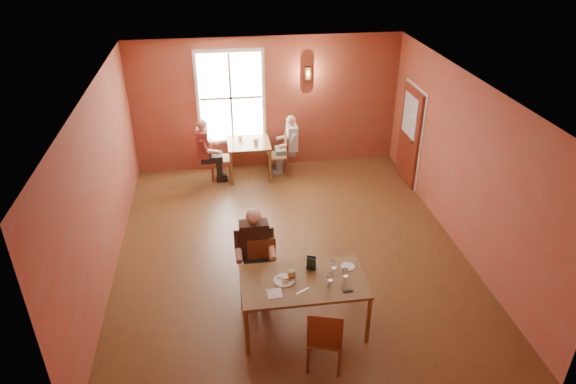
{
  "coord_description": "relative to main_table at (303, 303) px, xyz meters",
  "views": [
    {
      "loc": [
        -1.11,
        -7.47,
        5.34
      ],
      "look_at": [
        0.0,
        0.2,
        1.05
      ],
      "focal_mm": 32.0,
      "sensor_mm": 36.0,
      "label": 1
    }
  ],
  "objects": [
    {
      "name": "sandwich",
      "position": [
        -0.16,
        0.07,
        0.47
      ],
      "size": [
        0.1,
        0.1,
        0.11
      ],
      "primitive_type": "cube",
      "rotation": [
        0.0,
        0.0,
        0.11
      ],
      "color": "tan",
      "rests_on": "main_table"
    },
    {
      "name": "menu_stand",
      "position": [
        0.15,
        0.23,
        0.52
      ],
      "size": [
        0.14,
        0.11,
        0.22
      ],
      "primitive_type": "cube",
      "rotation": [
        0.0,
        0.0,
        -0.42
      ],
      "color": "black",
      "rests_on": "main_table"
    },
    {
      "name": "chair_diner_main",
      "position": [
        -0.5,
        0.65,
        0.09
      ],
      "size": [
        0.44,
        0.44,
        0.99
      ],
      "primitive_type": null,
      "rotation": [
        0.0,
        0.0,
        3.14
      ],
      "color": "brown",
      "rests_on": "ground"
    },
    {
      "name": "diner_white",
      "position": [
        0.3,
        4.92,
        0.24
      ],
      "size": [
        0.52,
        0.52,
        1.31
      ],
      "primitive_type": null,
      "rotation": [
        0.0,
        0.0,
        1.57
      ],
      "color": "white",
      "rests_on": "ground"
    },
    {
      "name": "ceiling",
      "position": [
        0.09,
        1.93,
        2.59
      ],
      "size": [
        6.0,
        7.0,
        0.04
      ],
      "primitive_type": "cube",
      "color": "white",
      "rests_on": "wall_back"
    },
    {
      "name": "chair_empty",
      "position": [
        0.17,
        -0.74,
        0.09
      ],
      "size": [
        0.55,
        0.55,
        1.0
      ],
      "primitive_type": null,
      "rotation": [
        0.0,
        0.0,
        -0.29
      ],
      "color": "brown",
      "rests_on": "ground"
    },
    {
      "name": "goblet_b",
      "position": [
        0.57,
        -0.08,
        0.51
      ],
      "size": [
        0.11,
        0.11,
        0.21
      ],
      "primitive_type": null,
      "rotation": [
        0.0,
        0.0,
        0.33
      ],
      "color": "white",
      "rests_on": "main_table"
    },
    {
      "name": "main_table",
      "position": [
        0.0,
        0.0,
        0.0
      ],
      "size": [
        1.75,
        0.98,
        0.82
      ],
      "primitive_type": null,
      "color": "brown",
      "rests_on": "ground"
    },
    {
      "name": "wall_sconce",
      "position": [
        0.99,
        5.33,
        1.79
      ],
      "size": [
        0.16,
        0.16,
        0.28
      ],
      "primitive_type": "cylinder",
      "color": "brown",
      "rests_on": "wall_back"
    },
    {
      "name": "chair_diner_maroon",
      "position": [
        -1.03,
        4.92,
        0.07
      ],
      "size": [
        0.42,
        0.42,
        0.96
      ],
      "primitive_type": null,
      "rotation": [
        0.0,
        0.0,
        -1.57
      ],
      "color": "#5A3318",
      "rests_on": "ground"
    },
    {
      "name": "side_plate",
      "position": [
        0.69,
        0.22,
        0.42
      ],
      "size": [
        0.24,
        0.24,
        0.02
      ],
      "primitive_type": "cylinder",
      "rotation": [
        0.0,
        0.0,
        -0.25
      ],
      "color": "silver",
      "rests_on": "main_table"
    },
    {
      "name": "sunglasses",
      "position": [
        0.56,
        -0.31,
        0.42
      ],
      "size": [
        0.13,
        0.04,
        0.02
      ],
      "primitive_type": "cube",
      "rotation": [
        0.0,
        0.0,
        0.01
      ],
      "color": "#242428",
      "rests_on": "main_table"
    },
    {
      "name": "second_table",
      "position": [
        -0.38,
        4.92,
        -0.0
      ],
      "size": [
        0.93,
        0.93,
        0.82
      ],
      "primitive_type": null,
      "color": "brown",
      "rests_on": "ground"
    },
    {
      "name": "wall_right",
      "position": [
        3.09,
        1.93,
        1.09
      ],
      "size": [
        0.04,
        7.0,
        3.0
      ],
      "primitive_type": "cube",
      "color": "brown",
      "rests_on": "ground"
    },
    {
      "name": "cup_a",
      "position": [
        -0.23,
        4.82,
        0.46
      ],
      "size": [
        0.16,
        0.16,
        0.1
      ],
      "primitive_type": "imported",
      "rotation": [
        0.0,
        0.0,
        -0.35
      ],
      "color": "white",
      "rests_on": "second_table"
    },
    {
      "name": "chair_diner_white",
      "position": [
        0.27,
        4.92,
        0.07
      ],
      "size": [
        0.42,
        0.42,
        0.95
      ],
      "primitive_type": null,
      "rotation": [
        0.0,
        0.0,
        1.57
      ],
      "color": "#503019",
      "rests_on": "ground"
    },
    {
      "name": "wall_left",
      "position": [
        -2.91,
        1.93,
        1.09
      ],
      "size": [
        0.04,
        7.0,
        3.0
      ],
      "primitive_type": "cube",
      "color": "brown",
      "rests_on": "ground"
    },
    {
      "name": "diner_maroon",
      "position": [
        -1.06,
        4.92,
        0.29
      ],
      "size": [
        0.56,
        0.56,
        1.4
      ],
      "primitive_type": null,
      "rotation": [
        0.0,
        0.0,
        -1.57
      ],
      "color": "#4F151B",
      "rests_on": "ground"
    },
    {
      "name": "cup_b",
      "position": [
        -0.56,
        5.07,
        0.46
      ],
      "size": [
        0.13,
        0.13,
        0.1
      ],
      "primitive_type": "imported",
      "rotation": [
        0.0,
        0.0,
        0.19
      ],
      "color": "silver",
      "rests_on": "second_table"
    },
    {
      "name": "wall_front",
      "position": [
        0.09,
        -1.57,
        1.09
      ],
      "size": [
        6.0,
        0.04,
        3.0
      ],
      "primitive_type": "cube",
      "color": "brown",
      "rests_on": "ground"
    },
    {
      "name": "wall_back",
      "position": [
        0.09,
        5.43,
        1.09
      ],
      "size": [
        6.0,
        0.04,
        3.0
      ],
      "primitive_type": "cube",
      "color": "brown",
      "rests_on": "ground"
    },
    {
      "name": "door",
      "position": [
        3.03,
        4.23,
        0.64
      ],
      "size": [
        0.12,
        1.04,
        2.1
      ],
      "primitive_type": "cube",
      "color": "maroon",
      "rests_on": "ground"
    },
    {
      "name": "window",
      "position": [
        -0.71,
        5.38,
        1.29
      ],
      "size": [
        1.36,
        0.1,
        1.96
      ],
      "primitive_type": "cube",
      "color": "white",
      "rests_on": "wall_back"
    },
    {
      "name": "goblet_a",
      "position": [
        0.45,
        0.12,
        0.52
      ],
      "size": [
        0.09,
        0.09,
        0.22
      ],
      "primitive_type": null,
      "rotation": [
        0.0,
        0.0,
        0.05
      ],
      "color": "white",
      "rests_on": "main_table"
    },
    {
      "name": "goblet_c",
      "position": [
        0.34,
        -0.14,
        0.52
      ],
      "size": [
        0.11,
        0.11,
        0.21
      ],
      "primitive_type": null,
      "rotation": [
        0.0,
        0.0,
        -0.28
      ],
      "color": "white",
      "rests_on": "main_table"
    },
    {
      "name": "napkin",
      "position": [
        -0.43,
        -0.22,
        0.41
      ],
      "size": [
        0.21,
        0.21,
        0.01
      ],
      "primitive_type": "cube",
      "rotation": [
        0.0,
        0.0,
        0.04
      ],
      "color": "white",
      "rests_on": "main_table"
    },
    {
      "name": "ground",
      "position": [
        0.09,
        1.93,
        -0.41
      ],
      "size": [
        6.0,
        7.0,
        0.01
      ],
      "primitive_type": "cube",
      "color": "brown",
      "rests_on": "ground"
    },
    {
      "name": "knife",
      "position": [
        -0.05,
        -0.22,
        0.41
      ],
      "size": [
        0.2,
        0.12,
        0.0
      ],
      "primitive_type": "cube",
      "rotation": [
        0.0,
        0.0,
        0.5
      ],
      "color": "white",
      "rests_on": "main_table"
    },
    {
      "name": "diner_main",
      "position": [
        -0.5,
        0.62,
        0.3
      ],
      "size": [
        0.57,
        0.57,
        1.43
      ],
      "primitive_type": null,
      "rotation": [
        0.0,
        0.0,
        3.14
      ],
      "color": "black",
      "rests_on": "ground"
    },
    {
      "name": "plate_food",
      "position": [
        -0.26,
        0.03,
        0.43
      ],
      "size": [
        0.32,
        0.32,
        0.04
      ],
      "primitive_type": "cylinder",
      "rotation": [
        0.0,
        0.0,
        -0.05
      ],
      "color": "white",
      "rests_on": "main_table"
    }
  ]
}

